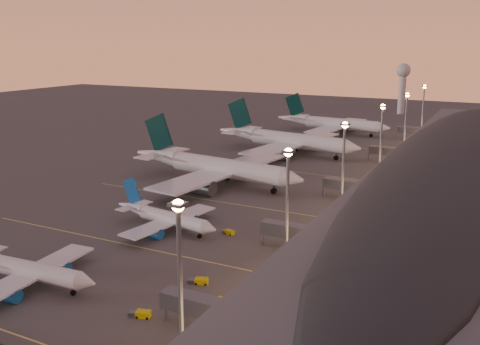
% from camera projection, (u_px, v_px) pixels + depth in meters
% --- Properties ---
extents(ground, '(700.00, 700.00, 0.00)m').
position_uv_depth(ground, '(148.00, 239.00, 129.48)').
color(ground, '#3C3A37').
extents(airliner_narrow_south, '(34.54, 30.91, 12.34)m').
position_uv_depth(airliner_narrow_south, '(24.00, 269.00, 105.01)').
color(airliner_narrow_south, silver).
rests_on(airliner_narrow_south, ground).
extents(airliner_narrow_north, '(33.43, 30.14, 11.94)m').
position_uv_depth(airliner_narrow_north, '(165.00, 217.00, 136.21)').
color(airliner_narrow_north, silver).
rests_on(airliner_narrow_north, ground).
extents(airliner_wide_near, '(68.66, 62.99, 21.97)m').
position_uv_depth(airliner_wide_near, '(213.00, 166.00, 179.56)').
color(airliner_wide_near, silver).
rests_on(airliner_wide_near, ground).
extents(airliner_wide_mid, '(69.01, 63.54, 22.11)m').
position_uv_depth(airliner_wide_mid, '(285.00, 140.00, 227.52)').
color(airliner_wide_mid, silver).
rests_on(airliner_wide_mid, ground).
extents(airliner_wide_far, '(61.85, 56.65, 19.78)m').
position_uv_depth(airliner_wide_far, '(331.00, 123.00, 276.00)').
color(airliner_wide_far, silver).
rests_on(airliner_wide_far, ground).
extents(terminal_building, '(56.35, 255.00, 17.46)m').
position_uv_depth(terminal_building, '(456.00, 169.00, 162.60)').
color(terminal_building, '#535358').
rests_on(terminal_building, ground).
extents(light_masts, '(2.20, 217.20, 25.90)m').
position_uv_depth(light_masts, '(367.00, 138.00, 165.47)').
color(light_masts, slate).
rests_on(light_masts, ground).
extents(radar_tower, '(9.00, 9.00, 32.50)m').
position_uv_depth(radar_tower, '(403.00, 80.00, 344.36)').
color(radar_tower, silver).
rests_on(radar_tower, ground).
extents(lane_markings, '(90.00, 180.36, 0.00)m').
position_uv_depth(lane_markings, '(227.00, 197.00, 164.03)').
color(lane_markings, '#D8C659').
rests_on(lane_markings, ground).
extents(baggage_tug_a, '(4.13, 2.56, 1.15)m').
position_uv_depth(baggage_tug_a, '(141.00, 314.00, 93.16)').
color(baggage_tug_a, '#C8B307').
rests_on(baggage_tug_a, ground).
extents(baggage_tug_b, '(3.48, 1.61, 1.02)m').
position_uv_depth(baggage_tug_b, '(220.00, 301.00, 98.01)').
color(baggage_tug_b, '#C8B307').
rests_on(baggage_tug_b, ground).
extents(baggage_tug_c, '(3.72, 2.11, 1.05)m').
position_uv_depth(baggage_tug_c, '(228.00, 232.00, 133.05)').
color(baggage_tug_c, '#C8B307').
rests_on(baggage_tug_c, ground).
extents(baggage_tug_d, '(4.17, 2.79, 1.16)m').
position_uv_depth(baggage_tug_d, '(199.00, 281.00, 105.90)').
color(baggage_tug_d, '#C8B307').
rests_on(baggage_tug_d, ground).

